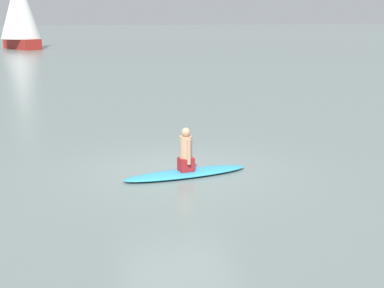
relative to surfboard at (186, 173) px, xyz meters
The scene contains 4 objects.
ground_plane 0.50m from the surfboard, behind, with size 400.00×400.00×0.00m, color slate.
surfboard is the anchor object (origin of this frame).
person_paddler 0.46m from the surfboard, behind, with size 0.40×0.32×0.91m.
sailboat_center_horizon 48.30m from the surfboard, behind, with size 5.94×5.20×8.34m.
Camera 1 is at (10.86, -3.12, 3.22)m, focal length 50.91 mm.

